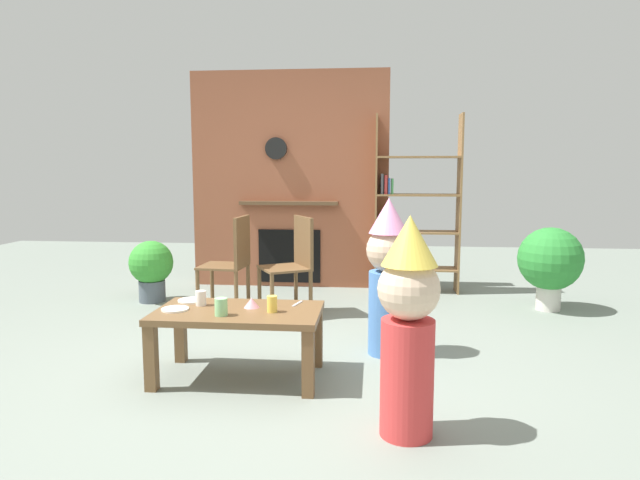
{
  "coord_description": "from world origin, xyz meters",
  "views": [
    {
      "loc": [
        0.54,
        -3.59,
        1.32
      ],
      "look_at": [
        0.15,
        0.4,
        0.81
      ],
      "focal_mm": 30.99,
      "sensor_mm": 36.0,
      "label": 1
    }
  ],
  "objects_px": {
    "child_with_cone_hat": "(408,321)",
    "dining_chair_middle": "(294,260)",
    "paper_plate_rear": "(191,300)",
    "bookshelf": "(410,211)",
    "dining_chair_left": "(233,259)",
    "birthday_cake_slice": "(252,303)",
    "paper_cup_center": "(221,307)",
    "paper_cup_near_left": "(201,298)",
    "potted_plant_tall": "(550,261)",
    "coffee_table": "(238,321)",
    "paper_cup_near_right": "(272,304)",
    "child_in_pink": "(388,273)",
    "paper_plate_front": "(175,309)",
    "potted_plant_short": "(151,267)"
  },
  "relations": [
    {
      "from": "paper_plate_front",
      "to": "dining_chair_middle",
      "type": "bearing_deg",
      "value": 71.89
    },
    {
      "from": "coffee_table",
      "to": "dining_chair_middle",
      "type": "xyz_separation_m",
      "value": [
        0.13,
        1.55,
        0.14
      ]
    },
    {
      "from": "paper_plate_rear",
      "to": "dining_chair_left",
      "type": "height_order",
      "value": "dining_chair_left"
    },
    {
      "from": "paper_cup_near_right",
      "to": "paper_plate_front",
      "type": "relative_size",
      "value": 0.6
    },
    {
      "from": "birthday_cake_slice",
      "to": "child_in_pink",
      "type": "relative_size",
      "value": 0.09
    },
    {
      "from": "dining_chair_middle",
      "to": "potted_plant_short",
      "type": "relative_size",
      "value": 1.46
    },
    {
      "from": "child_in_pink",
      "to": "dining_chair_middle",
      "type": "xyz_separation_m",
      "value": [
        -0.82,
        0.99,
        -0.08
      ]
    },
    {
      "from": "birthday_cake_slice",
      "to": "dining_chair_middle",
      "type": "distance_m",
      "value": 1.49
    },
    {
      "from": "coffee_table",
      "to": "paper_plate_front",
      "type": "distance_m",
      "value": 0.4
    },
    {
      "from": "paper_cup_center",
      "to": "potted_plant_short",
      "type": "height_order",
      "value": "potted_plant_short"
    },
    {
      "from": "paper_plate_rear",
      "to": "child_with_cone_hat",
      "type": "xyz_separation_m",
      "value": [
        1.39,
        -0.86,
        0.13
      ]
    },
    {
      "from": "coffee_table",
      "to": "paper_cup_near_right",
      "type": "relative_size",
      "value": 10.17
    },
    {
      "from": "paper_cup_near_left",
      "to": "child_in_pink",
      "type": "relative_size",
      "value": 0.09
    },
    {
      "from": "dining_chair_left",
      "to": "potted_plant_tall",
      "type": "height_order",
      "value": "dining_chair_left"
    },
    {
      "from": "dining_chair_left",
      "to": "paper_cup_near_right",
      "type": "bearing_deg",
      "value": 116.58
    },
    {
      "from": "paper_plate_rear",
      "to": "dining_chair_middle",
      "type": "height_order",
      "value": "dining_chair_middle"
    },
    {
      "from": "dining_chair_left",
      "to": "potted_plant_tall",
      "type": "relative_size",
      "value": 1.15
    },
    {
      "from": "child_with_cone_hat",
      "to": "paper_cup_center",
      "type": "bearing_deg",
      "value": 7.54
    },
    {
      "from": "paper_cup_center",
      "to": "dining_chair_left",
      "type": "bearing_deg",
      "value": 102.26
    },
    {
      "from": "paper_cup_center",
      "to": "paper_plate_rear",
      "type": "bearing_deg",
      "value": 131.86
    },
    {
      "from": "coffee_table",
      "to": "paper_plate_rear",
      "type": "bearing_deg",
      "value": 152.64
    },
    {
      "from": "paper_cup_center",
      "to": "child_with_cone_hat",
      "type": "xyz_separation_m",
      "value": [
        1.09,
        -0.52,
        0.09
      ]
    },
    {
      "from": "coffee_table",
      "to": "child_in_pink",
      "type": "distance_m",
      "value": 1.12
    },
    {
      "from": "paper_cup_near_right",
      "to": "paper_cup_center",
      "type": "height_order",
      "value": "paper_cup_center"
    },
    {
      "from": "child_with_cone_hat",
      "to": "birthday_cake_slice",
      "type": "bearing_deg",
      "value": -4.4
    },
    {
      "from": "paper_cup_center",
      "to": "child_in_pink",
      "type": "bearing_deg",
      "value": 34.64
    },
    {
      "from": "child_with_cone_hat",
      "to": "potted_plant_tall",
      "type": "xyz_separation_m",
      "value": [
        1.48,
        2.64,
        -0.12
      ]
    },
    {
      "from": "bookshelf",
      "to": "dining_chair_middle",
      "type": "relative_size",
      "value": 2.11
    },
    {
      "from": "paper_cup_near_right",
      "to": "paper_plate_front",
      "type": "distance_m",
      "value": 0.62
    },
    {
      "from": "paper_plate_rear",
      "to": "child_with_cone_hat",
      "type": "distance_m",
      "value": 1.64
    },
    {
      "from": "paper_plate_rear",
      "to": "bookshelf",
      "type": "bearing_deg",
      "value": 57.08
    },
    {
      "from": "coffee_table",
      "to": "dining_chair_middle",
      "type": "bearing_deg",
      "value": 85.24
    },
    {
      "from": "paper_plate_front",
      "to": "potted_plant_short",
      "type": "height_order",
      "value": "potted_plant_short"
    },
    {
      "from": "bookshelf",
      "to": "dining_chair_left",
      "type": "distance_m",
      "value": 2.04
    },
    {
      "from": "birthday_cake_slice",
      "to": "child_with_cone_hat",
      "type": "distance_m",
      "value": 1.2
    },
    {
      "from": "birthday_cake_slice",
      "to": "paper_cup_center",
      "type": "bearing_deg",
      "value": -124.32
    },
    {
      "from": "bookshelf",
      "to": "paper_plate_front",
      "type": "bearing_deg",
      "value": -120.95
    },
    {
      "from": "paper_cup_near_left",
      "to": "dining_chair_left",
      "type": "xyz_separation_m",
      "value": [
        -0.17,
        1.47,
        0.02
      ]
    },
    {
      "from": "bookshelf",
      "to": "paper_cup_center",
      "type": "distance_m",
      "value": 3.12
    },
    {
      "from": "paper_cup_near_left",
      "to": "potted_plant_short",
      "type": "xyz_separation_m",
      "value": [
        -1.1,
        1.84,
        -0.14
      ]
    },
    {
      "from": "birthday_cake_slice",
      "to": "bookshelf",
      "type": "bearing_deg",
      "value": 65.98
    },
    {
      "from": "paper_cup_near_left",
      "to": "child_with_cone_hat",
      "type": "xyz_separation_m",
      "value": [
        1.29,
        -0.75,
        0.09
      ]
    },
    {
      "from": "bookshelf",
      "to": "paper_plate_rear",
      "type": "distance_m",
      "value": 2.98
    },
    {
      "from": "child_with_cone_hat",
      "to": "dining_chair_middle",
      "type": "bearing_deg",
      "value": -34.9
    },
    {
      "from": "paper_cup_near_right",
      "to": "paper_plate_front",
      "type": "height_order",
      "value": "paper_cup_near_right"
    },
    {
      "from": "coffee_table",
      "to": "paper_cup_center",
      "type": "height_order",
      "value": "paper_cup_center"
    },
    {
      "from": "potted_plant_tall",
      "to": "dining_chair_middle",
      "type": "bearing_deg",
      "value": -169.92
    },
    {
      "from": "dining_chair_middle",
      "to": "child_in_pink",
      "type": "bearing_deg",
      "value": 100.17
    },
    {
      "from": "paper_plate_rear",
      "to": "child_with_cone_hat",
      "type": "bearing_deg",
      "value": -31.75
    },
    {
      "from": "child_in_pink",
      "to": "dining_chair_left",
      "type": "xyz_separation_m",
      "value": [
        -1.39,
        1.0,
        -0.08
      ]
    }
  ]
}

